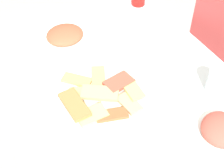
% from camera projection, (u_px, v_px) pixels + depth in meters
% --- Properties ---
extents(dining_table, '(1.13, 0.86, 0.75)m').
position_uv_depth(dining_table, '(119.00, 99.00, 1.31)').
color(dining_table, white).
rests_on(dining_table, ground_plane).
extents(pide_platter, '(0.32, 0.32, 0.04)m').
position_uv_depth(pide_platter, '(101.00, 96.00, 1.19)').
color(pide_platter, white).
rests_on(pide_platter, dining_table).
extents(salad_plate_greens, '(0.22, 0.22, 0.05)m').
position_uv_depth(salad_plate_greens, '(65.00, 36.00, 1.42)').
color(salad_plate_greens, white).
rests_on(salad_plate_greens, dining_table).
extents(salad_plate_rice, '(0.23, 0.23, 0.07)m').
position_uv_depth(salad_plate_rice, '(222.00, 131.00, 1.08)').
color(salad_plate_rice, white).
rests_on(salad_plate_rice, dining_table).
extents(drinking_glass, '(0.07, 0.07, 0.10)m').
position_uv_depth(drinking_glass, '(216.00, 82.00, 1.19)').
color(drinking_glass, silver).
rests_on(drinking_glass, dining_table).
extents(paper_napkin, '(0.16, 0.16, 0.00)m').
position_uv_depth(paper_napkin, '(175.00, 53.00, 1.37)').
color(paper_napkin, white).
rests_on(paper_napkin, dining_table).
extents(fork, '(0.16, 0.01, 0.00)m').
position_uv_depth(fork, '(171.00, 54.00, 1.36)').
color(fork, silver).
rests_on(fork, paper_napkin).
extents(spoon, '(0.18, 0.03, 0.00)m').
position_uv_depth(spoon, '(178.00, 51.00, 1.37)').
color(spoon, silver).
rests_on(spoon, paper_napkin).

